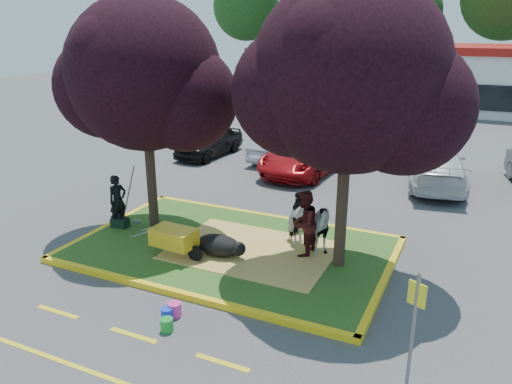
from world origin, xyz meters
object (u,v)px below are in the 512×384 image
at_px(cow, 307,225).
at_px(handler, 118,201).
at_px(car_silver, 278,146).
at_px(bucket_green, 167,325).
at_px(wheelbarrow, 174,238).
at_px(calf, 219,245).
at_px(bucket_pink, 175,310).
at_px(car_black, 209,141).
at_px(sign_post, 414,323).
at_px(bucket_blue, 167,314).

xyz_separation_m(cow, handler, (-5.58, -0.74, 0.07)).
bearing_deg(car_silver, bucket_green, 105.36).
xyz_separation_m(handler, wheelbarrow, (2.66, -1.07, -0.24)).
bearing_deg(calf, car_silver, 124.40).
bearing_deg(calf, handler, -167.35).
relative_size(wheelbarrow, bucket_green, 7.34).
height_order(wheelbarrow, bucket_pink, wheelbarrow).
bearing_deg(wheelbarrow, car_black, 119.26).
distance_m(cow, wheelbarrow, 3.44).
bearing_deg(car_black, wheelbarrow, -60.95).
height_order(handler, bucket_pink, handler).
height_order(sign_post, car_black, sign_post).
distance_m(cow, car_silver, 9.79).
bearing_deg(bucket_blue, calf, 97.20).
bearing_deg(sign_post, wheelbarrow, -176.88).
height_order(calf, bucket_pink, calf).
distance_m(bucket_green, bucket_pink, 0.55).
bearing_deg(handler, sign_post, -91.77).
height_order(calf, bucket_blue, calf).
relative_size(bucket_blue, car_silver, 0.07).
bearing_deg(car_black, calf, -55.09).
bearing_deg(sign_post, cow, 152.21).
bearing_deg(cow, bucket_green, -174.27).
bearing_deg(wheelbarrow, bucket_blue, -56.26).
relative_size(bucket_green, bucket_pink, 0.90).
distance_m(handler, bucket_green, 5.68).
relative_size(bucket_blue, car_black, 0.07).
distance_m(sign_post, bucket_pink, 4.94).
bearing_deg(handler, car_black, 32.77).
height_order(calf, sign_post, sign_post).
relative_size(handler, bucket_blue, 5.75).
bearing_deg(handler, bucket_green, -111.49).
bearing_deg(handler, cow, -62.55).
relative_size(calf, wheelbarrow, 0.61).
bearing_deg(handler, bucket_blue, -110.42).
height_order(handler, sign_post, sign_post).
xyz_separation_m(cow, bucket_green, (-1.36, -4.46, -0.72)).
xyz_separation_m(bucket_blue, car_black, (-6.01, 12.21, 0.55)).
height_order(handler, bucket_green, handler).
distance_m(calf, sign_post, 6.09).
xyz_separation_m(sign_post, car_black, (-10.86, 12.34, -0.67)).
bearing_deg(cow, car_black, 65.90).
relative_size(sign_post, bucket_pink, 7.23).
bearing_deg(handler, calf, -78.00).
distance_m(wheelbarrow, sign_post, 6.68).
xyz_separation_m(bucket_pink, car_black, (-6.07, 12.02, 0.53)).
height_order(calf, handler, handler).
distance_m(cow, calf, 2.35).
distance_m(bucket_green, bucket_blue, 0.40).
bearing_deg(cow, handler, 120.23).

